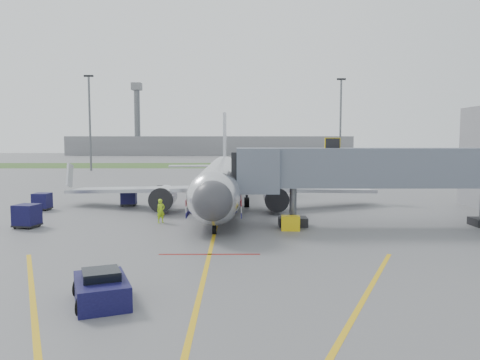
{
  "coord_description": "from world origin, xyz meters",
  "views": [
    {
      "loc": [
        1.64,
        -31.11,
        6.78
      ],
      "look_at": [
        1.89,
        9.85,
        3.2
      ],
      "focal_mm": 35.0,
      "sensor_mm": 36.0,
      "label": 1
    }
  ],
  "objects_px": {
    "belt_loader": "(160,201)",
    "airliner": "(221,181)",
    "pushback_tug": "(101,289)",
    "ramp_worker": "(161,211)"
  },
  "relations": [
    {
      "from": "belt_loader",
      "to": "pushback_tug",
      "type": "bearing_deg",
      "value": -85.59
    },
    {
      "from": "belt_loader",
      "to": "ramp_worker",
      "type": "xyz_separation_m",
      "value": [
        1.62,
        -9.6,
        0.5
      ]
    },
    {
      "from": "airliner",
      "to": "pushback_tug",
      "type": "height_order",
      "value": "airliner"
    },
    {
      "from": "airliner",
      "to": "pushback_tug",
      "type": "xyz_separation_m",
      "value": [
        -4.0,
        -27.41,
        -2.06
      ]
    },
    {
      "from": "belt_loader",
      "to": "airliner",
      "type": "bearing_deg",
      "value": -7.29
    },
    {
      "from": "pushback_tug",
      "to": "airliner",
      "type": "bearing_deg",
      "value": 81.69
    },
    {
      "from": "ramp_worker",
      "to": "pushback_tug",
      "type": "bearing_deg",
      "value": -125.0
    },
    {
      "from": "ramp_worker",
      "to": "airliner",
      "type": "bearing_deg",
      "value": 25.94
    },
    {
      "from": "airliner",
      "to": "pushback_tug",
      "type": "distance_m",
      "value": 27.78
    },
    {
      "from": "airliner",
      "to": "belt_loader",
      "type": "distance_m",
      "value": 6.59
    }
  ]
}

